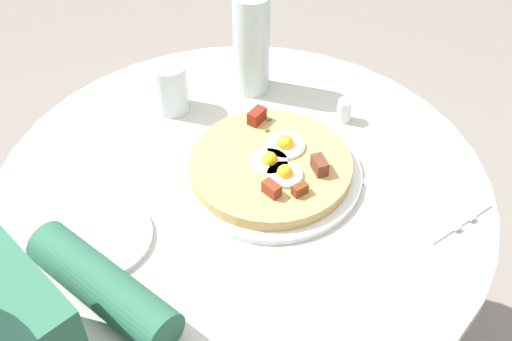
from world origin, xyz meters
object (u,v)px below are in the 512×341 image
Objects in this scene: pizza_plate at (270,172)px; fork at (432,187)px; water_bottle at (252,44)px; bread_plate at (98,238)px; knife at (418,196)px; breakfast_pizza at (271,165)px; dining_table at (243,245)px; salt_shaker at (344,111)px; water_glass at (171,87)px.

fork is at bearing -52.01° from pizza_plate.
water_bottle reaches higher than pizza_plate.
pizza_plate is at bearing -127.03° from water_bottle.
knife is (0.43, -0.30, 0.00)m from bread_plate.
water_bottle reaches higher than breakfast_pizza.
knife is at bearing -57.68° from breakfast_pizza.
salt_shaker reaches higher than dining_table.
pizza_plate is 0.25m from knife.
bread_plate is (-0.30, 0.09, -0.02)m from breakfast_pizza.
pizza_plate is at bearing 41.36° from knife.
water_bottle reaches higher than bread_plate.
salt_shaker reaches higher than fork.
fork reaches higher than dining_table.
breakfast_pizza reaches higher than salt_shaker.
fork is (0.17, -0.22, 0.00)m from pizza_plate.
dining_table is 8.62× the size of water_glass.
breakfast_pizza reaches higher than dining_table.
breakfast_pizza is 1.57× the size of knife.
bread_plate is 3.73× the size of salt_shaker.
water_glass is 0.48× the size of water_bottle.
dining_table is 3.05× the size of breakfast_pizza.
water_glass reaches higher than bread_plate.
bread_plate is (-0.25, 0.07, 0.17)m from dining_table.
dining_table is at bearing 47.14° from knife.
knife is (0.18, -0.23, 0.18)m from dining_table.
bread_plate is at bearing 171.17° from salt_shaker.
water_bottle reaches higher than knife.
salt_shaker is at bearing -8.83° from bread_plate.
knife is 0.23m from salt_shaker.
pizza_plate is 0.28m from water_bottle.
bread_plate is 0.35m from water_glass.
knife is (0.13, -0.21, -0.02)m from breakfast_pizza.
pizza_plate is (0.05, -0.02, 0.18)m from dining_table.
water_bottle is (0.45, 0.12, 0.10)m from bread_plate.
water_bottle reaches higher than water_glass.
breakfast_pizza reaches higher than fork.
salt_shaker is (0.21, 0.01, 0.02)m from pizza_plate.
dining_table is 0.35m from knife.
breakfast_pizza is 0.31m from bread_plate.
breakfast_pizza is at bearing 41.24° from knife.
water_glass reaches higher than dining_table.
water_bottle is at bearing 14.76° from bread_plate.
knife is (-0.04, 0.01, 0.00)m from fork.
water_glass is at bearing 90.53° from pizza_plate.
knife is at bearing 90.00° from fork.
breakfast_pizza is (0.00, -0.00, 0.02)m from pizza_plate.
pizza_plate is at bearing 138.58° from breakfast_pizza.
water_glass reaches higher than fork.
dining_table is 18.83× the size of salt_shaker.
water_bottle reaches higher than fork.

